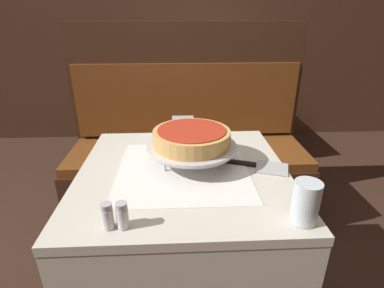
# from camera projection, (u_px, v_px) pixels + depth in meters

# --- Properties ---
(dining_table_front) EXTENTS (0.77, 0.77, 0.78)m
(dining_table_front) POSITION_uv_depth(u_px,v_px,m) (184.00, 195.00, 1.15)
(dining_table_front) COLOR beige
(dining_table_front) RESTS_ON ground_plane
(dining_table_rear) EXTENTS (0.72, 0.72, 0.78)m
(dining_table_rear) POSITION_uv_depth(u_px,v_px,m) (213.00, 88.00, 2.83)
(dining_table_rear) COLOR beige
(dining_table_rear) RESTS_ON ground_plane
(booth_bench) EXTENTS (1.55, 0.54, 1.27)m
(booth_bench) POSITION_uv_depth(u_px,v_px,m) (188.00, 165.00, 2.06)
(booth_bench) COLOR #3D2316
(booth_bench) RESTS_ON ground_plane
(back_wall_panel) EXTENTS (6.00, 0.04, 2.40)m
(back_wall_panel) POSITION_uv_depth(u_px,v_px,m) (178.00, 25.00, 3.06)
(back_wall_panel) COLOR #4C2D1E
(back_wall_panel) RESTS_ON ground_plane
(pizza_pan_stand) EXTENTS (0.34, 0.34, 0.08)m
(pizza_pan_stand) POSITION_uv_depth(u_px,v_px,m) (192.00, 147.00, 1.13)
(pizza_pan_stand) COLOR #ADADB2
(pizza_pan_stand) RESTS_ON dining_table_front
(deep_dish_pizza) EXTENTS (0.29, 0.29, 0.06)m
(deep_dish_pizza) POSITION_uv_depth(u_px,v_px,m) (192.00, 137.00, 1.11)
(deep_dish_pizza) COLOR tan
(deep_dish_pizza) RESTS_ON pizza_pan_stand
(pizza_server) EXTENTS (0.29, 0.15, 0.01)m
(pizza_server) POSITION_uv_depth(u_px,v_px,m) (253.00, 165.00, 1.13)
(pizza_server) COLOR #BCBCC1
(pizza_server) RESTS_ON dining_table_front
(water_glass_near) EXTENTS (0.07, 0.07, 0.12)m
(water_glass_near) POSITION_uv_depth(u_px,v_px,m) (306.00, 202.00, 0.81)
(water_glass_near) COLOR silver
(water_glass_near) RESTS_ON dining_table_front
(salt_shaker) EXTENTS (0.03, 0.03, 0.08)m
(salt_shaker) POSITION_uv_depth(u_px,v_px,m) (107.00, 216.00, 0.80)
(salt_shaker) COLOR silver
(salt_shaker) RESTS_ON dining_table_front
(pepper_shaker) EXTENTS (0.03, 0.03, 0.08)m
(pepper_shaker) POSITION_uv_depth(u_px,v_px,m) (122.00, 215.00, 0.80)
(pepper_shaker) COLOR silver
(pepper_shaker) RESTS_ON dining_table_front
(napkin_holder) EXTENTS (0.10, 0.05, 0.09)m
(napkin_holder) POSITION_uv_depth(u_px,v_px,m) (183.00, 126.00, 1.40)
(napkin_holder) COLOR #B2B2B7
(napkin_holder) RESTS_ON dining_table_front
(condiment_caddy) EXTENTS (0.14, 0.14, 0.17)m
(condiment_caddy) POSITION_uv_depth(u_px,v_px,m) (212.00, 70.00, 2.85)
(condiment_caddy) COLOR black
(condiment_caddy) RESTS_ON dining_table_rear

